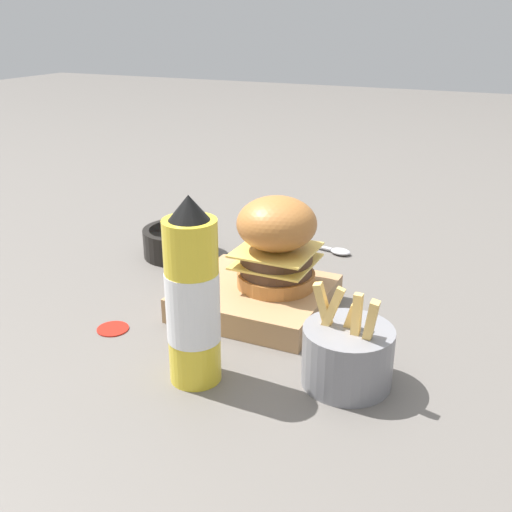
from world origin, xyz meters
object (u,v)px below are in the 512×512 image
object	(u,v)px
fries_basket	(347,355)
spoon	(325,248)
serving_board	(256,298)
ketchup_bottle	(193,299)
side_bowl	(179,241)
burger	(277,241)

from	to	relation	value
fries_basket	spoon	size ratio (longest dim) A/B	0.73
serving_board	spoon	distance (m)	0.28
spoon	ketchup_bottle	bearing A→B (deg)	-81.67
fries_basket	ketchup_bottle	bearing A→B (deg)	21.66
serving_board	fries_basket	size ratio (longest dim) A/B	1.65
serving_board	ketchup_bottle	distance (m)	0.22
side_bowl	fries_basket	bearing A→B (deg)	145.72
serving_board	side_bowl	size ratio (longest dim) A/B	1.60
serving_board	fries_basket	bearing A→B (deg)	143.87
side_bowl	spoon	xyz separation A→B (m)	(-0.24, -0.13, -0.02)
fries_basket	serving_board	bearing A→B (deg)	-36.13
serving_board	side_bowl	bearing A→B (deg)	-32.71
burger	ketchup_bottle	xyz separation A→B (m)	(0.01, 0.22, 0.00)
side_bowl	spoon	world-z (taller)	side_bowl
fries_basket	spoon	bearing A→B (deg)	-68.28
serving_board	ketchup_bottle	xyz separation A→B (m)	(-0.01, 0.20, 0.09)
serving_board	spoon	bearing A→B (deg)	-93.89
ketchup_bottle	side_bowl	size ratio (longest dim) A/B	1.78
side_bowl	spoon	bearing A→B (deg)	-151.22
spoon	fries_basket	bearing A→B (deg)	-58.89
ketchup_bottle	fries_basket	bearing A→B (deg)	-158.34
serving_board	side_bowl	distance (m)	0.26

